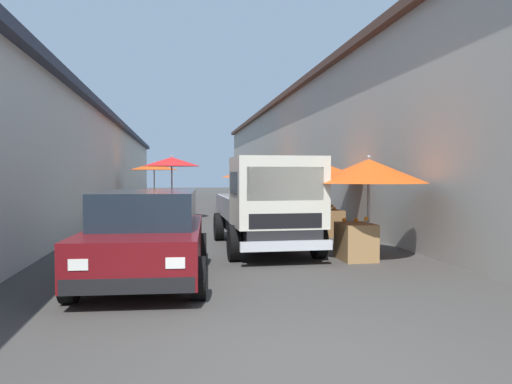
{
  "coord_description": "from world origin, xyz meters",
  "views": [
    {
      "loc": [
        -3.97,
        1.16,
        1.73
      ],
      "look_at": [
        7.03,
        -0.61,
        1.32
      ],
      "focal_mm": 33.82,
      "sensor_mm": 36.0,
      "label": 1
    }
  ],
  "objects_px": {
    "fruit_stall_far_left": "(367,181)",
    "plastic_stool": "(235,214)",
    "fruit_stall_near_left": "(252,176)",
    "parked_scooter": "(307,211)",
    "fruit_stall_near_right": "(153,173)",
    "fruit_stall_mid_lane": "(324,181)",
    "delivery_truck": "(270,206)",
    "hatchback_car": "(147,235)",
    "vendor_by_crates": "(286,196)",
    "fruit_stall_far_right": "(170,172)"
  },
  "relations": [
    {
      "from": "fruit_stall_near_right",
      "to": "fruit_stall_mid_lane",
      "type": "xyz_separation_m",
      "value": [
        -10.06,
        -5.25,
        -0.25
      ]
    },
    {
      "from": "hatchback_car",
      "to": "vendor_by_crates",
      "type": "relative_size",
      "value": 2.4
    },
    {
      "from": "plastic_stool",
      "to": "fruit_stall_near_right",
      "type": "bearing_deg",
      "value": 25.42
    },
    {
      "from": "hatchback_car",
      "to": "fruit_stall_near_left",
      "type": "bearing_deg",
      "value": -15.17
    },
    {
      "from": "delivery_truck",
      "to": "hatchback_car",
      "type": "bearing_deg",
      "value": 131.36
    },
    {
      "from": "fruit_stall_mid_lane",
      "to": "plastic_stool",
      "type": "relative_size",
      "value": 5.33
    },
    {
      "from": "hatchback_car",
      "to": "vendor_by_crates",
      "type": "xyz_separation_m",
      "value": [
        8.28,
        -4.19,
        0.23
      ]
    },
    {
      "from": "fruit_stall_mid_lane",
      "to": "fruit_stall_far_right",
      "type": "distance_m",
      "value": 6.95
    },
    {
      "from": "parked_scooter",
      "to": "delivery_truck",
      "type": "bearing_deg",
      "value": 157.73
    },
    {
      "from": "fruit_stall_far_left",
      "to": "delivery_truck",
      "type": "bearing_deg",
      "value": 60.44
    },
    {
      "from": "fruit_stall_mid_lane",
      "to": "parked_scooter",
      "type": "height_order",
      "value": "fruit_stall_mid_lane"
    },
    {
      "from": "fruit_stall_far_left",
      "to": "fruit_stall_far_right",
      "type": "bearing_deg",
      "value": 23.18
    },
    {
      "from": "fruit_stall_near_left",
      "to": "parked_scooter",
      "type": "bearing_deg",
      "value": -171.06
    },
    {
      "from": "fruit_stall_far_left",
      "to": "plastic_stool",
      "type": "xyz_separation_m",
      "value": [
        7.53,
        1.79,
        -1.27
      ]
    },
    {
      "from": "fruit_stall_mid_lane",
      "to": "fruit_stall_near_left",
      "type": "distance_m",
      "value": 9.46
    },
    {
      "from": "fruit_stall_near_left",
      "to": "fruit_stall_far_left",
      "type": "bearing_deg",
      "value": -178.79
    },
    {
      "from": "fruit_stall_mid_lane",
      "to": "fruit_stall_far_left",
      "type": "xyz_separation_m",
      "value": [
        -4.03,
        0.35,
        0.05
      ]
    },
    {
      "from": "vendor_by_crates",
      "to": "parked_scooter",
      "type": "distance_m",
      "value": 0.93
    },
    {
      "from": "fruit_stall_far_right",
      "to": "hatchback_car",
      "type": "distance_m",
      "value": 10.63
    },
    {
      "from": "fruit_stall_near_right",
      "to": "plastic_stool",
      "type": "height_order",
      "value": "fruit_stall_near_right"
    },
    {
      "from": "fruit_stall_near_left",
      "to": "plastic_stool",
      "type": "bearing_deg",
      "value": 165.76
    },
    {
      "from": "fruit_stall_mid_lane",
      "to": "hatchback_car",
      "type": "xyz_separation_m",
      "value": [
        -5.18,
        4.6,
        -0.81
      ]
    },
    {
      "from": "parked_scooter",
      "to": "fruit_stall_near_right",
      "type": "bearing_deg",
      "value": 38.9
    },
    {
      "from": "fruit_stall_mid_lane",
      "to": "plastic_stool",
      "type": "distance_m",
      "value": 4.29
    },
    {
      "from": "parked_scooter",
      "to": "hatchback_car",
      "type": "bearing_deg",
      "value": 149.05
    },
    {
      "from": "fruit_stall_near_left",
      "to": "parked_scooter",
      "type": "height_order",
      "value": "fruit_stall_near_left"
    },
    {
      "from": "fruit_stall_near_right",
      "to": "delivery_truck",
      "type": "height_order",
      "value": "fruit_stall_near_right"
    },
    {
      "from": "plastic_stool",
      "to": "fruit_stall_far_right",
      "type": "bearing_deg",
      "value": 49.93
    },
    {
      "from": "hatchback_car",
      "to": "delivery_truck",
      "type": "relative_size",
      "value": 0.81
    },
    {
      "from": "fruit_stall_near_right",
      "to": "parked_scooter",
      "type": "distance_m",
      "value": 9.05
    },
    {
      "from": "delivery_truck",
      "to": "vendor_by_crates",
      "type": "relative_size",
      "value": 2.97
    },
    {
      "from": "plastic_stool",
      "to": "hatchback_car",
      "type": "bearing_deg",
      "value": 164.2
    },
    {
      "from": "fruit_stall_far_right",
      "to": "hatchback_car",
      "type": "xyz_separation_m",
      "value": [
        -10.57,
        0.22,
        -1.09
      ]
    },
    {
      "from": "fruit_stall_near_right",
      "to": "plastic_stool",
      "type": "relative_size",
      "value": 5.38
    },
    {
      "from": "fruit_stall_mid_lane",
      "to": "vendor_by_crates",
      "type": "relative_size",
      "value": 1.39
    },
    {
      "from": "parked_scooter",
      "to": "fruit_stall_far_right",
      "type": "bearing_deg",
      "value": 64.17
    },
    {
      "from": "fruit_stall_far_left",
      "to": "fruit_stall_far_right",
      "type": "relative_size",
      "value": 0.95
    },
    {
      "from": "fruit_stall_mid_lane",
      "to": "hatchback_car",
      "type": "relative_size",
      "value": 0.58
    },
    {
      "from": "vendor_by_crates",
      "to": "plastic_stool",
      "type": "bearing_deg",
      "value": 76.96
    },
    {
      "from": "vendor_by_crates",
      "to": "parked_scooter",
      "type": "height_order",
      "value": "vendor_by_crates"
    },
    {
      "from": "fruit_stall_mid_lane",
      "to": "vendor_by_crates",
      "type": "height_order",
      "value": "fruit_stall_mid_lane"
    },
    {
      "from": "fruit_stall_far_left",
      "to": "plastic_stool",
      "type": "bearing_deg",
      "value": 13.37
    },
    {
      "from": "fruit_stall_far_left",
      "to": "fruit_stall_far_right",
      "type": "distance_m",
      "value": 10.25
    },
    {
      "from": "fruit_stall_far_left",
      "to": "hatchback_car",
      "type": "xyz_separation_m",
      "value": [
        -1.15,
        4.25,
        -0.86
      ]
    },
    {
      "from": "delivery_truck",
      "to": "parked_scooter",
      "type": "xyz_separation_m",
      "value": [
        6.11,
        -2.5,
        -0.59
      ]
    },
    {
      "from": "fruit_stall_near_right",
      "to": "fruit_stall_near_left",
      "type": "distance_m",
      "value": 4.66
    },
    {
      "from": "delivery_truck",
      "to": "plastic_stool",
      "type": "height_order",
      "value": "delivery_truck"
    },
    {
      "from": "delivery_truck",
      "to": "fruit_stall_near_left",
      "type": "bearing_deg",
      "value": -6.88
    },
    {
      "from": "fruit_stall_near_right",
      "to": "delivery_truck",
      "type": "bearing_deg",
      "value": -166.59
    },
    {
      "from": "fruit_stall_far_left",
      "to": "parked_scooter",
      "type": "xyz_separation_m",
      "value": [
        7.12,
        -0.71,
        -1.15
      ]
    }
  ]
}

